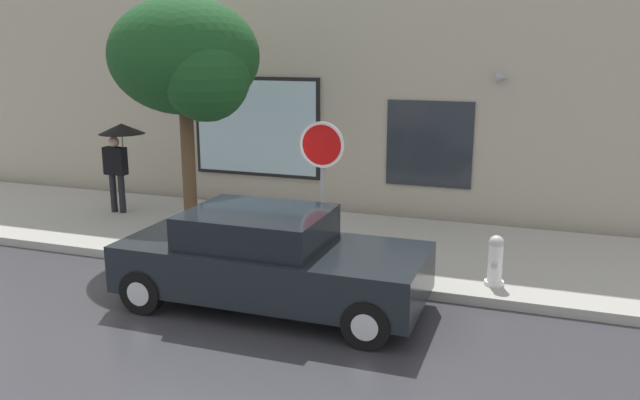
{
  "coord_description": "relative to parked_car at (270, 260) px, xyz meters",
  "views": [
    {
      "loc": [
        4.83,
        -8.09,
        3.74
      ],
      "look_at": [
        1.33,
        1.8,
        1.2
      ],
      "focal_mm": 36.33,
      "sensor_mm": 36.0,
      "label": 1
    }
  ],
  "objects": [
    {
      "name": "ground_plane",
      "position": [
        -1.19,
        -0.03,
        -0.7
      ],
      "size": [
        60.0,
        60.0,
        0.0
      ],
      "primitive_type": "plane",
      "color": "#333338"
    },
    {
      "name": "sidewalk",
      "position": [
        -1.19,
        2.97,
        -0.63
      ],
      "size": [
        20.0,
        4.0,
        0.15
      ],
      "primitive_type": "cube",
      "color": "#A3A099",
      "rests_on": "ground"
    },
    {
      "name": "building_facade",
      "position": [
        -1.2,
        5.47,
        2.78
      ],
      "size": [
        20.0,
        0.67,
        7.0
      ],
      "color": "#B2A893",
      "rests_on": "ground"
    },
    {
      "name": "parked_car",
      "position": [
        0.0,
        0.0,
        0.0
      ],
      "size": [
        4.4,
        1.92,
        1.42
      ],
      "color": "black",
      "rests_on": "ground"
    },
    {
      "name": "fire_hydrant",
      "position": [
        3.05,
        1.57,
        -0.17
      ],
      "size": [
        0.3,
        0.44,
        0.78
      ],
      "color": "white",
      "rests_on": "sidewalk"
    },
    {
      "name": "pedestrian_with_umbrella",
      "position": [
        -4.93,
        3.33,
        0.99
      ],
      "size": [
        0.97,
        0.97,
        1.95
      ],
      "color": "black",
      "rests_on": "sidewalk"
    },
    {
      "name": "street_tree",
      "position": [
        -2.47,
        2.13,
        2.74
      ],
      "size": [
        2.79,
        2.37,
        4.43
      ],
      "color": "#4C3823",
      "rests_on": "sidewalk"
    },
    {
      "name": "stop_sign",
      "position": [
        0.19,
        1.74,
        1.12
      ],
      "size": [
        0.76,
        0.1,
        2.37
      ],
      "color": "gray",
      "rests_on": "sidewalk"
    }
  ]
}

